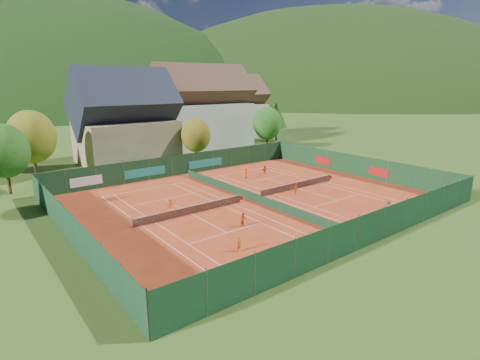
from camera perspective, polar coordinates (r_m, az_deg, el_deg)
name	(u,v)px	position (r m, az deg, el deg)	size (l,w,h in m)	color
ground	(250,200)	(44.13, 1.59, -3.06)	(600.00, 600.00, 0.00)	#35561A
clay_pad	(250,200)	(44.12, 1.59, -3.03)	(40.00, 32.00, 0.01)	#B93A1B
court_markings_left	(192,214)	(39.80, -7.40, -5.14)	(11.03, 23.83, 0.00)	white
court_markings_right	(298,188)	(49.37, 8.80, -1.26)	(11.03, 23.83, 0.00)	white
tennis_net_left	(193,209)	(39.71, -7.23, -4.42)	(13.30, 0.10, 1.02)	#59595B
tennis_net_right	(299,184)	(49.34, 8.95, -0.67)	(13.30, 0.10, 1.02)	#59595B
court_divider	(250,196)	(43.97, 1.60, -2.41)	(0.03, 28.80, 1.00)	#12341E
fence_north	(180,165)	(56.40, -9.11, 2.26)	(40.00, 0.10, 3.00)	#14371D
fence_south	(371,229)	(33.54, 19.31, -7.01)	(40.00, 0.04, 3.00)	#153B21
fence_west	(69,227)	(35.24, -24.64, -6.50)	(0.04, 32.00, 3.00)	#133620
fence_east	(354,165)	(58.13, 17.03, 2.18)	(0.09, 32.00, 3.00)	#153A1E
chalet	(125,123)	(67.16, -17.06, 8.24)	(16.20, 12.00, 16.00)	tan
hotel_block_a	(202,112)	(80.92, -5.87, 10.33)	(21.60, 11.00, 17.25)	silver
hotel_block_b	(232,110)	(95.43, -1.20, 10.60)	(17.28, 10.00, 15.50)	silver
tree_west_front	(4,151)	(53.30, -32.29, 3.74)	(5.72, 5.72, 8.69)	#462F19
tree_west_mid	(31,137)	(59.58, -29.20, 5.74)	(6.44, 6.44, 9.78)	#4E321C
tree_center	(196,135)	(64.12, -6.75, 6.78)	(5.01, 5.01, 7.60)	#482D19
tree_east_front	(267,123)	(76.30, 4.20, 8.61)	(5.72, 5.72, 8.69)	#462819
tree_east_mid	(277,115)	(88.84, 5.60, 9.87)	(5.04, 5.04, 9.00)	#432D17
tree_east_back	(229,111)	(89.85, -1.74, 10.42)	(7.15, 7.15, 10.86)	#462E19
mountain_backdrop	(62,164)	(276.77, -25.49, 2.20)	(820.00, 530.00, 242.00)	black
ball_hopper	(389,203)	(44.44, 21.72, -3.23)	(0.34, 0.34, 0.80)	slate
loose_ball_0	(202,227)	(36.27, -5.81, -7.07)	(0.07, 0.07, 0.07)	#CCD833
loose_ball_1	(370,210)	(42.92, 19.27, -4.35)	(0.07, 0.07, 0.07)	#CCD833
loose_ball_2	(231,185)	(50.44, -1.35, -0.72)	(0.07, 0.07, 0.07)	#CCD833
player_left_near	(239,244)	(30.89, -0.20, -9.68)	(0.50, 0.33, 1.37)	orange
player_left_mid	(243,220)	(35.94, 0.52, -6.05)	(0.68, 0.53, 1.41)	#D44212
player_left_far	(170,204)	(40.74, -10.63, -3.68)	(0.99, 0.57, 1.53)	orange
player_right_near	(296,189)	(46.53, 8.48, -1.34)	(0.83, 0.35, 1.42)	#D14312
player_right_far_a	(246,173)	(53.95, 0.91, 1.09)	(0.73, 0.47, 1.49)	orange
player_right_far_b	(265,170)	(56.16, 3.77, 1.55)	(1.27, 0.41, 1.37)	#D44212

